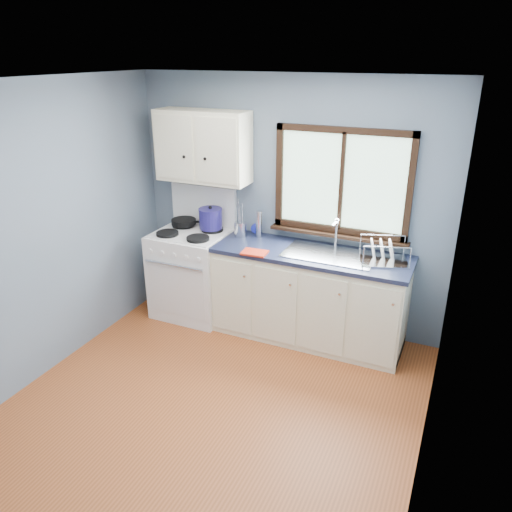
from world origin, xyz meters
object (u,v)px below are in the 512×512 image
at_px(gas_range, 193,271).
at_px(stockpot, 211,218).
at_px(dish_rack, 383,256).
at_px(utensil_crock, 240,229).
at_px(skillet, 184,222).
at_px(thermos, 259,224).
at_px(sink, 329,261).
at_px(base_cabinets, 309,300).

bearing_deg(gas_range, stockpot, 37.84).
bearing_deg(dish_rack, gas_range, 163.59).
distance_m(stockpot, utensil_crock, 0.35).
xyz_separation_m(skillet, utensil_crock, (0.67, -0.00, 0.01)).
xyz_separation_m(utensil_crock, thermos, (0.18, 0.07, 0.06)).
bearing_deg(sink, stockpot, 175.07).
bearing_deg(skillet, sink, -25.96).
bearing_deg(skillet, thermos, -17.64).
bearing_deg(skillet, stockpot, -22.54).
bearing_deg(sink, base_cabinets, 179.87).
bearing_deg(base_cabinets, utensil_crock, 171.86).
bearing_deg(skillet, utensil_crock, -22.16).
xyz_separation_m(stockpot, dish_rack, (1.80, -0.08, -0.09)).
distance_m(gas_range, skillet, 0.54).
bearing_deg(gas_range, dish_rack, 1.63).
xyz_separation_m(gas_range, utensil_crock, (0.51, 0.13, 0.51)).
relative_size(gas_range, utensil_crock, 3.49).
height_order(skillet, stockpot, stockpot).
xyz_separation_m(sink, dish_rack, (0.48, 0.04, 0.12)).
xyz_separation_m(gas_range, base_cabinets, (1.31, 0.02, -0.08)).
bearing_deg(utensil_crock, sink, -6.67).
bearing_deg(utensil_crock, skillet, 179.72).
xyz_separation_m(gas_range, dish_rack, (1.97, 0.06, 0.48)).
distance_m(thermos, dish_rack, 1.29).
bearing_deg(sink, skillet, 175.92).
height_order(gas_range, utensil_crock, gas_range).
bearing_deg(base_cabinets, thermos, 163.70).
relative_size(base_cabinets, sink, 2.20).
bearing_deg(utensil_crock, gas_range, -165.50).
height_order(base_cabinets, dish_rack, dish_rack).
bearing_deg(stockpot, gas_range, -142.16).
distance_m(stockpot, thermos, 0.52).
bearing_deg(dish_rack, base_cabinets, 165.19).
xyz_separation_m(thermos, dish_rack, (1.28, -0.14, -0.08)).
height_order(gas_range, stockpot, gas_range).
bearing_deg(thermos, gas_range, -163.94).
xyz_separation_m(base_cabinets, skillet, (-1.46, 0.12, 0.58)).
distance_m(utensil_crock, thermos, 0.20).
relative_size(skillet, stockpot, 1.60).
height_order(skillet, utensil_crock, utensil_crock).
relative_size(gas_range, base_cabinets, 0.74).
distance_m(sink, utensil_crock, 0.99).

